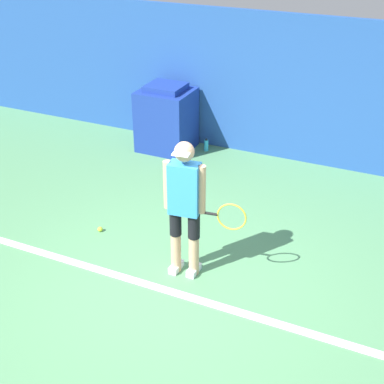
% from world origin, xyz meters
% --- Properties ---
extents(ground_plane, '(24.00, 24.00, 0.00)m').
position_xyz_m(ground_plane, '(0.00, 0.00, 0.00)').
color(ground_plane, '#518C5B').
extents(back_wall, '(24.00, 0.10, 2.39)m').
position_xyz_m(back_wall, '(0.00, 3.91, 1.20)').
color(back_wall, '#234C99').
rests_on(back_wall, ground_plane).
extents(court_baseline, '(21.60, 0.10, 0.01)m').
position_xyz_m(court_baseline, '(0.00, -0.11, 0.01)').
color(court_baseline, white).
rests_on(court_baseline, ground_plane).
extents(tennis_player, '(0.94, 0.31, 1.68)m').
position_xyz_m(tennis_player, '(0.01, 0.31, 0.93)').
color(tennis_player, tan).
rests_on(tennis_player, ground_plane).
extents(tennis_ball, '(0.07, 0.07, 0.07)m').
position_xyz_m(tennis_ball, '(-1.41, 0.62, 0.03)').
color(tennis_ball, '#D1E533').
rests_on(tennis_ball, ground_plane).
extents(covered_chair, '(0.88, 0.80, 1.16)m').
position_xyz_m(covered_chair, '(-1.82, 3.41, 0.56)').
color(covered_chair, navy).
rests_on(covered_chair, ground_plane).
extents(water_bottle, '(0.08, 0.08, 0.22)m').
position_xyz_m(water_bottle, '(-1.15, 3.60, 0.10)').
color(water_bottle, '#33ADD6').
rests_on(water_bottle, ground_plane).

